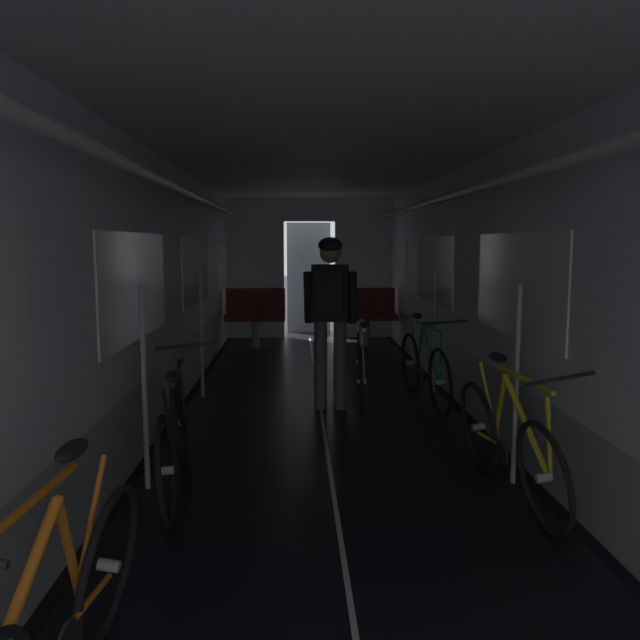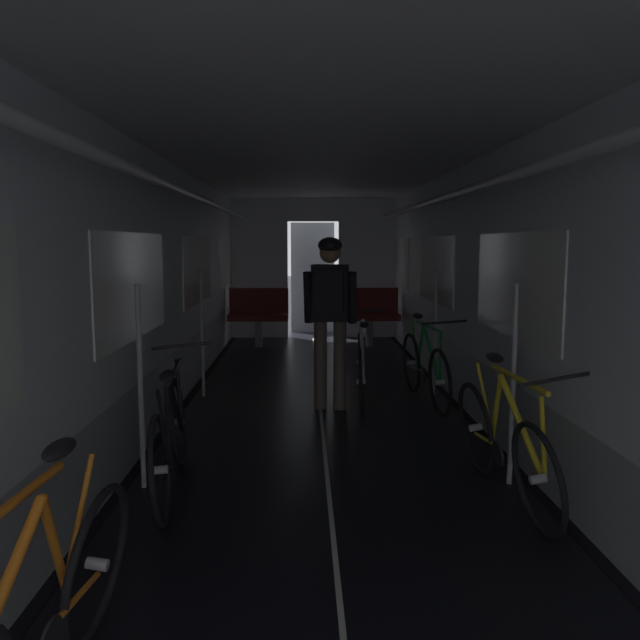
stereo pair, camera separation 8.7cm
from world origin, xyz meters
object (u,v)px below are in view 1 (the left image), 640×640
object	(u,v)px
bicycle_green	(424,367)
person_cyclist_aisle	(330,304)
bicycle_orange	(54,627)
bicycle_yellow	(508,442)
bench_seat_far_right	(366,311)
bicycle_black	(174,437)
bench_seat_far_left	(255,312)
bicycle_silver_in_aisle	(361,367)

from	to	relation	value
bicycle_green	person_cyclist_aisle	xyz separation A→B (m)	(-1.00, -0.22, 0.69)
bicycle_orange	bicycle_yellow	world-z (taller)	same
bench_seat_far_right	bicycle_black	world-z (taller)	bench_seat_far_right
person_cyclist_aisle	bicycle_black	bearing A→B (deg)	-118.94
bench_seat_far_left	person_cyclist_aisle	world-z (taller)	person_cyclist_aisle
bicycle_green	person_cyclist_aisle	bearing A→B (deg)	-167.40
bench_seat_far_left	bicycle_silver_in_aisle	world-z (taller)	bench_seat_far_left
bicycle_silver_in_aisle	bicycle_black	bearing A→B (deg)	-122.45
bench_seat_far_left	bicycle_black	size ratio (longest dim) A/B	0.58
bench_seat_far_left	bicycle_green	bearing A→B (deg)	-61.83
bench_seat_far_right	bicycle_silver_in_aisle	size ratio (longest dim) A/B	0.58
bench_seat_far_right	bicycle_green	world-z (taller)	bench_seat_far_right
bench_seat_far_left	bicycle_black	xyz separation A→B (m)	(-0.16, -6.05, -0.18)
bicycle_green	bicycle_black	distance (m)	3.17
bicycle_yellow	person_cyclist_aisle	world-z (taller)	person_cyclist_aisle
bench_seat_far_right	bicycle_black	distance (m)	6.36
bicycle_yellow	bicycle_silver_in_aisle	world-z (taller)	bicycle_yellow
bench_seat_far_left	bench_seat_far_right	world-z (taller)	same
bench_seat_far_right	bicycle_orange	size ratio (longest dim) A/B	0.58
bench_seat_far_right	bicycle_yellow	xyz separation A→B (m)	(0.24, -6.23, -0.19)
bench_seat_far_right	bicycle_yellow	bearing A→B (deg)	-87.80
bicycle_black	person_cyclist_aisle	world-z (taller)	person_cyclist_aisle
bench_seat_far_right	person_cyclist_aisle	size ratio (longest dim) A/B	0.57
bicycle_green	person_cyclist_aisle	distance (m)	1.24
bicycle_orange	person_cyclist_aisle	world-z (taller)	person_cyclist_aisle
bench_seat_far_left	bicycle_black	bearing A→B (deg)	-91.53
bench_seat_far_left	bicycle_green	size ratio (longest dim) A/B	0.58
bench_seat_far_right	bench_seat_far_left	bearing A→B (deg)	180.00
bench_seat_far_right	bicycle_black	bearing A→B (deg)	-107.97
bench_seat_far_right	bicycle_orange	world-z (taller)	bicycle_orange
bicycle_green	bicycle_silver_in_aisle	xyz separation A→B (m)	(-0.66, 0.04, 0.00)
bicycle_green	bicycle_black	bearing A→B (deg)	-133.00
bicycle_green	bicycle_black	world-z (taller)	bicycle_black
bicycle_black	bicycle_orange	bearing A→B (deg)	-90.27
bicycle_orange	bicycle_silver_in_aisle	xyz separation A→B (m)	(1.51, 4.45, 0.00)
person_cyclist_aisle	bicycle_silver_in_aisle	distance (m)	0.81
person_cyclist_aisle	bicycle_silver_in_aisle	size ratio (longest dim) A/B	1.02
bench_seat_far_left	bicycle_yellow	distance (m)	6.55
bicycle_green	bicycle_silver_in_aisle	distance (m)	0.66
bench_seat_far_right	bicycle_orange	xyz separation A→B (m)	(-1.97, -8.15, -0.19)
bench_seat_far_left	bicycle_silver_in_aisle	size ratio (longest dim) A/B	0.58
bicycle_green	bicycle_yellow	xyz separation A→B (m)	(0.04, -2.49, -0.00)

